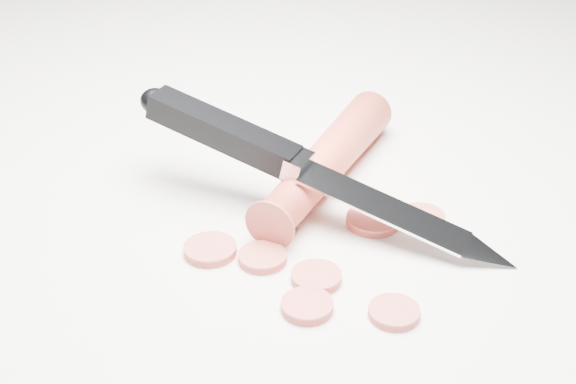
# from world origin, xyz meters

# --- Properties ---
(ground) EXTENTS (2.40, 2.40, 0.00)m
(ground) POSITION_xyz_m (0.00, 0.00, 0.00)
(ground) COLOR white
(ground) RESTS_ON ground
(carrot) EXTENTS (0.08, 0.20, 0.03)m
(carrot) POSITION_xyz_m (-0.01, 0.04, 0.02)
(carrot) COLOR red
(carrot) RESTS_ON ground
(carrot_slice_0) EXTENTS (0.04, 0.04, 0.01)m
(carrot_slice_0) POSITION_xyz_m (-0.08, -0.08, 0.00)
(carrot_slice_0) COLOR #C14D40
(carrot_slice_0) RESTS_ON ground
(carrot_slice_1) EXTENTS (0.03, 0.03, 0.01)m
(carrot_slice_1) POSITION_xyz_m (0.00, -0.09, 0.00)
(carrot_slice_1) COLOR #C14D40
(carrot_slice_1) RESTS_ON ground
(carrot_slice_2) EXTENTS (0.04, 0.04, 0.01)m
(carrot_slice_2) POSITION_xyz_m (0.03, -0.02, 0.00)
(carrot_slice_2) COLOR #C14D40
(carrot_slice_2) RESTS_ON ground
(carrot_slice_3) EXTENTS (0.03, 0.03, 0.01)m
(carrot_slice_3) POSITION_xyz_m (0.05, -0.11, 0.00)
(carrot_slice_3) COLOR #C14D40
(carrot_slice_3) RESTS_ON ground
(carrot_slice_4) EXTENTS (0.03, 0.03, 0.01)m
(carrot_slice_4) POSITION_xyz_m (0.06, -0.01, 0.00)
(carrot_slice_4) COLOR #C14D40
(carrot_slice_4) RESTS_ON ground
(carrot_slice_5) EXTENTS (0.03, 0.03, 0.01)m
(carrot_slice_5) POSITION_xyz_m (-0.04, -0.08, 0.00)
(carrot_slice_5) COLOR #C14D40
(carrot_slice_5) RESTS_ON ground
(carrot_slice_6) EXTENTS (0.03, 0.03, 0.01)m
(carrot_slice_6) POSITION_xyz_m (0.00, -0.12, 0.00)
(carrot_slice_6) COLOR #C14D40
(carrot_slice_6) RESTS_ON ground
(kitchen_knife) EXTENTS (0.30, 0.10, 0.08)m
(kitchen_knife) POSITION_xyz_m (-0.01, -0.01, 0.04)
(kitchen_knife) COLOR silver
(kitchen_knife) RESTS_ON ground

